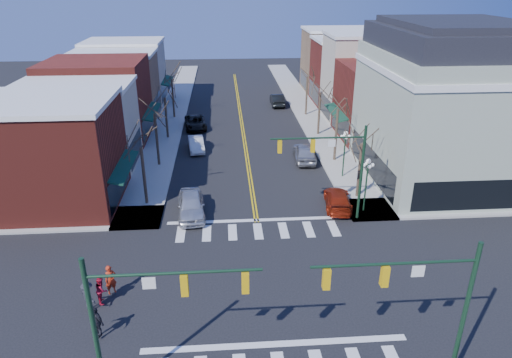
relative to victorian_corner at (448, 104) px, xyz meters
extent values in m
plane|color=black|center=(-16.50, -14.50, -6.66)|extent=(160.00, 160.00, 0.00)
cube|color=#9E9B93|center=(-25.25, 5.50, -6.58)|extent=(3.50, 70.00, 0.15)
cube|color=#9E9B93|center=(-7.75, 5.50, -6.58)|extent=(3.50, 70.00, 0.15)
cube|color=maroon|center=(-32.00, -2.75, -2.66)|extent=(10.00, 8.50, 8.00)
cube|color=#BCB09B|center=(-32.00, 5.00, -2.91)|extent=(10.00, 7.00, 7.50)
cube|color=maroon|center=(-32.00, 13.00, -2.41)|extent=(10.00, 9.00, 8.50)
cube|color=#9E7A57|center=(-32.00, 21.25, -2.76)|extent=(10.00, 7.50, 7.80)
cube|color=#BCB09B|center=(-32.00, 29.00, -2.56)|extent=(10.00, 8.00, 8.20)
cube|color=maroon|center=(-1.00, 11.25, -2.66)|extent=(10.00, 8.50, 8.00)
cube|color=#BCB09B|center=(-1.00, 19.00, -1.66)|extent=(10.00, 7.00, 10.00)
cube|color=maroon|center=(-1.00, 26.50, -2.41)|extent=(10.00, 8.00, 8.50)
cube|color=#9E7A57|center=(-1.00, 34.50, -2.16)|extent=(10.00, 8.00, 9.00)
cube|color=#9FAA93|center=(0.00, 0.00, -1.16)|extent=(12.00, 14.00, 11.00)
cube|color=white|center=(0.00, 0.00, 2.94)|extent=(12.25, 14.25, 0.50)
cube|color=black|center=(0.00, 0.00, 5.24)|extent=(11.40, 13.40, 1.80)
cube|color=black|center=(0.00, 0.00, 6.34)|extent=(9.80, 11.80, 0.60)
cylinder|color=#14331E|center=(-23.90, -21.90, -3.06)|extent=(0.20, 0.20, 7.20)
cylinder|color=#14331E|center=(-20.65, -21.90, -0.26)|extent=(6.50, 0.12, 0.12)
cube|color=gold|center=(-20.33, -21.90, -0.81)|extent=(0.28, 0.28, 0.90)
cube|color=gold|center=(-18.05, -21.90, -0.81)|extent=(0.28, 0.28, 0.90)
cylinder|color=#14331E|center=(-9.10, -21.90, -3.06)|extent=(0.20, 0.20, 7.20)
cylinder|color=#14331E|center=(-12.35, -21.90, -0.26)|extent=(6.50, 0.12, 0.12)
cube|color=gold|center=(-12.68, -21.90, -0.81)|extent=(0.28, 0.28, 0.90)
cube|color=gold|center=(-14.95, -21.90, -0.81)|extent=(0.28, 0.28, 0.90)
cylinder|color=#14331E|center=(-9.10, -7.10, -3.06)|extent=(0.20, 0.20, 7.20)
cylinder|color=#14331E|center=(-12.35, -7.10, -0.26)|extent=(6.50, 0.12, 0.12)
cube|color=gold|center=(-12.68, -7.10, -0.81)|extent=(0.28, 0.28, 0.90)
cube|color=gold|center=(-14.95, -7.10, -0.81)|extent=(0.28, 0.28, 0.90)
cylinder|color=#14331E|center=(-8.30, -6.00, -4.66)|extent=(0.12, 0.12, 4.00)
sphere|color=white|center=(-8.30, -6.00, -2.51)|extent=(0.36, 0.36, 0.36)
cylinder|color=#14331E|center=(-8.30, 0.50, -4.66)|extent=(0.12, 0.12, 4.00)
sphere|color=white|center=(-8.30, 0.50, -2.51)|extent=(0.36, 0.36, 0.36)
cylinder|color=#382B21|center=(-24.90, -3.50, -4.28)|extent=(0.24, 0.24, 4.76)
cylinder|color=#382B21|center=(-24.90, 4.50, -4.14)|extent=(0.24, 0.24, 5.04)
cylinder|color=#382B21|center=(-24.90, 12.50, -4.38)|extent=(0.24, 0.24, 4.55)
cylinder|color=#382B21|center=(-24.90, 20.50, -4.21)|extent=(0.24, 0.24, 4.90)
cylinder|color=#382B21|center=(-8.10, -3.50, -4.35)|extent=(0.24, 0.24, 4.62)
cylinder|color=#382B21|center=(-8.10, 4.50, -4.07)|extent=(0.24, 0.24, 5.18)
cylinder|color=#382B21|center=(-8.10, 12.50, -4.24)|extent=(0.24, 0.24, 4.83)
cylinder|color=#382B21|center=(-8.10, 20.50, -4.17)|extent=(0.24, 0.24, 4.97)
imported|color=silver|center=(-21.30, -5.54, -5.82)|extent=(2.41, 5.08, 1.68)
imported|color=silver|center=(-21.57, 8.45, -5.97)|extent=(1.95, 4.32, 1.38)
imported|color=black|center=(-22.02, 15.98, -5.95)|extent=(2.95, 5.34, 1.42)
imported|color=maroon|center=(-10.10, -5.08, -5.98)|extent=(2.50, 4.85, 1.35)
imported|color=#A7A7AB|center=(-10.98, 4.87, -5.80)|extent=(2.35, 5.14, 1.71)
imported|color=black|center=(-11.22, 25.64, -5.86)|extent=(1.72, 4.88, 1.60)
imported|color=#AE2812|center=(-25.20, -14.67, -5.63)|extent=(0.76, 0.70, 1.75)
imported|color=#B3132A|center=(-25.54, -15.42, -5.73)|extent=(0.74, 0.86, 1.56)
imported|color=black|center=(-25.18, -17.98, -5.67)|extent=(1.03, 0.90, 1.67)
imported|color=#212129|center=(-26.12, -15.91, -5.68)|extent=(1.20, 1.18, 1.66)
camera|label=1|loc=(-18.68, -35.99, 9.73)|focal=32.00mm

